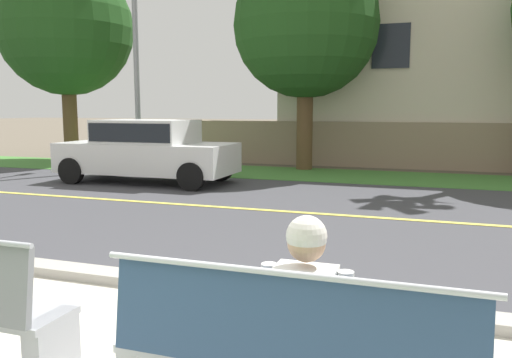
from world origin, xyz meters
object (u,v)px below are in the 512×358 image
object	(u,v)px
streetlamp	(139,24)
shade_tree_far_left	(67,18)
car_white_far	(147,148)
bench_right	(290,358)
shade_tree_left	(310,13)
seated_person_white	(309,311)

from	to	relation	value
streetlamp	shade_tree_far_left	bearing A→B (deg)	161.97
car_white_far	shade_tree_far_left	size ratio (longest dim) A/B	0.58
bench_right	streetlamp	size ratio (longest dim) A/B	0.28
bench_right	shade_tree_left	world-z (taller)	shade_tree_left
car_white_far	streetlamp	xyz separation A→B (m)	(-1.71, 2.58, 3.41)
seated_person_white	streetlamp	distance (m)	13.79
shade_tree_left	streetlamp	bearing A→B (deg)	-165.63
streetlamp	shade_tree_far_left	size ratio (longest dim) A/B	1.01
bench_right	shade_tree_far_left	bearing A→B (deg)	132.33
streetlamp	shade_tree_left	bearing A→B (deg)	14.37
shade_tree_left	car_white_far	bearing A→B (deg)	-129.42
seated_person_white	shade_tree_far_left	world-z (taller)	shade_tree_far_left
bench_right	shade_tree_far_left	distance (m)	16.99
shade_tree_far_left	bench_right	bearing A→B (deg)	-47.67
streetlamp	shade_tree_left	world-z (taller)	streetlamp
car_white_far	shade_tree_far_left	bearing A→B (deg)	144.20
seated_person_white	shade_tree_far_left	xyz separation A→B (m)	(-11.12, 11.97, 4.14)
seated_person_white	car_white_far	size ratio (longest dim) A/B	0.29
streetlamp	shade_tree_left	xyz separation A→B (m)	(4.85, 1.24, 0.25)
seated_person_white	car_white_far	xyz separation A→B (m)	(-6.00, 8.27, 0.18)
shade_tree_left	shade_tree_far_left	bearing A→B (deg)	-179.09
seated_person_white	bench_right	bearing A→B (deg)	-110.57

